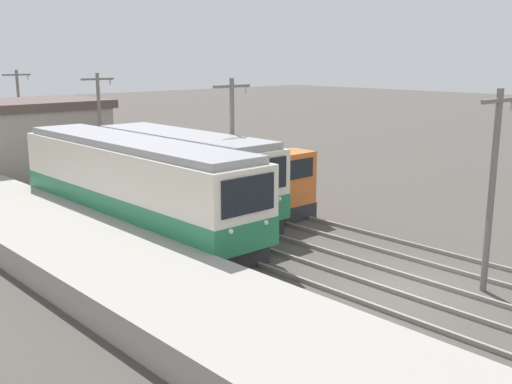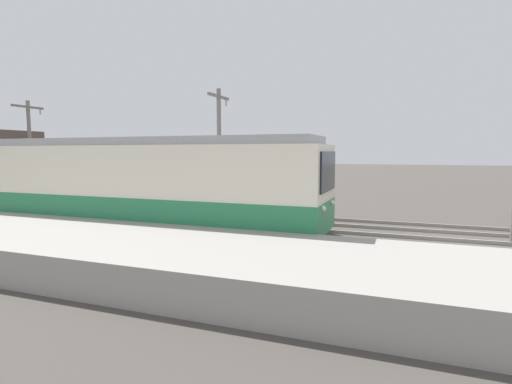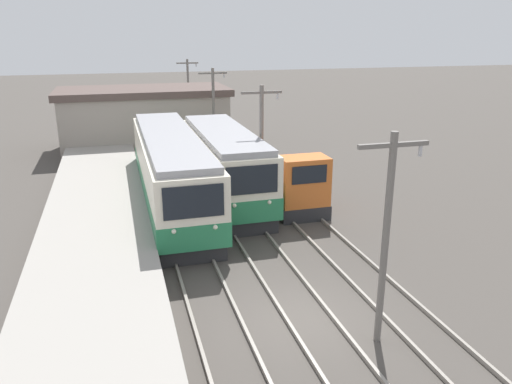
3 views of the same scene
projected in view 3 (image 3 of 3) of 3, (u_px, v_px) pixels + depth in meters
ground_plane at (301, 318)px, 15.61m from camera, size 200.00×200.00×0.00m
platform_left at (91, 337)px, 13.83m from camera, size 4.50×54.00×0.94m
track_left at (220, 329)px, 14.90m from camera, size 1.54×60.00×0.14m
track_center at (308, 315)px, 15.64m from camera, size 1.54×60.00×0.14m
track_right at (393, 302)px, 16.42m from camera, size 1.54×60.00×0.14m
commuter_train_left at (172, 175)px, 24.83m from camera, size 2.84×14.29×3.78m
commuter_train_center at (225, 169)px, 25.92m from camera, size 2.84×10.72×3.76m
shunting_locomotive at (294, 186)px, 24.83m from camera, size 2.40×4.60×3.00m
catenary_mast_near at (386, 232)px, 13.48m from camera, size 2.00×0.20×6.14m
catenary_mast_mid at (262, 143)px, 24.32m from camera, size 2.00×0.20×6.14m
catenary_mast_far at (214, 108)px, 35.15m from camera, size 2.00×0.20×6.14m
catenary_mast_distant at (188, 90)px, 45.99m from camera, size 2.00×0.20×6.14m
station_building at (145, 118)px, 37.94m from camera, size 12.60×6.30×4.51m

